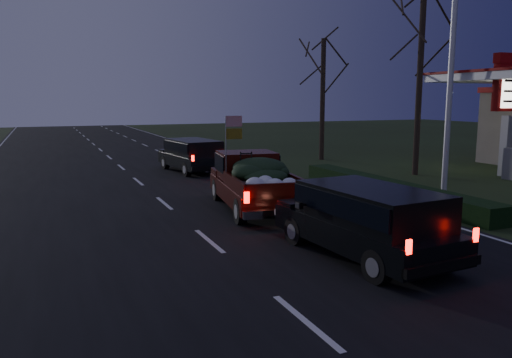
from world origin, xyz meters
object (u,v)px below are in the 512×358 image
object	(u,v)px
gas_price_pylon	(510,94)
lead_suv	(192,152)
rear_suv	(367,215)
pickup_truck	(254,178)
light_pole	(453,42)

from	to	relation	value
gas_price_pylon	lead_suv	world-z (taller)	gas_price_pylon
lead_suv	rear_suv	xyz separation A→B (m)	(-0.18, -14.66, 0.02)
lead_suv	rear_suv	size ratio (longest dim) A/B	1.00
gas_price_pylon	lead_suv	size ratio (longest dim) A/B	1.19
pickup_truck	rear_suv	world-z (taller)	pickup_truck
light_pole	pickup_truck	distance (m)	8.38
lead_suv	rear_suv	distance (m)	14.66
pickup_truck	rear_suv	distance (m)	5.69
pickup_truck	light_pole	bearing A→B (deg)	-0.14
gas_price_pylon	pickup_truck	bearing A→B (deg)	-171.74
gas_price_pylon	rear_suv	distance (m)	15.48
rear_suv	lead_suv	bearing A→B (deg)	85.04
light_pole	pickup_truck	xyz separation A→B (m)	(-7.01, 1.03, -4.47)
light_pole	lead_suv	bearing A→B (deg)	122.97
light_pole	lead_suv	size ratio (longest dim) A/B	1.95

